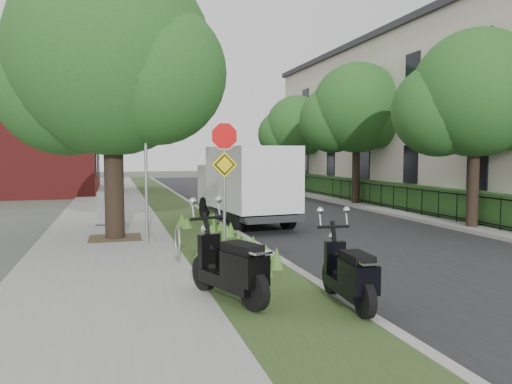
% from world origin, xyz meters
% --- Properties ---
extents(ground, '(120.00, 120.00, 0.00)m').
position_xyz_m(ground, '(0.00, 0.00, 0.00)').
color(ground, '#4C5147').
rests_on(ground, ground).
extents(sidewalk_near, '(3.50, 60.00, 0.12)m').
position_xyz_m(sidewalk_near, '(-4.25, 10.00, 0.06)').
color(sidewalk_near, gray).
rests_on(sidewalk_near, ground).
extents(verge, '(2.00, 60.00, 0.12)m').
position_xyz_m(verge, '(-1.50, 10.00, 0.06)').
color(verge, '#25421C').
rests_on(verge, ground).
extents(kerb_near, '(0.20, 60.00, 0.13)m').
position_xyz_m(kerb_near, '(-0.50, 10.00, 0.07)').
color(kerb_near, '#9E9991').
rests_on(kerb_near, ground).
extents(road, '(7.00, 60.00, 0.01)m').
position_xyz_m(road, '(3.00, 10.00, 0.01)').
color(road, black).
rests_on(road, ground).
extents(kerb_far, '(0.20, 60.00, 0.13)m').
position_xyz_m(kerb_far, '(6.50, 10.00, 0.07)').
color(kerb_far, '#9E9991').
rests_on(kerb_far, ground).
extents(footpath_far, '(3.20, 60.00, 0.12)m').
position_xyz_m(footpath_far, '(8.20, 10.00, 0.06)').
color(footpath_far, gray).
rests_on(footpath_far, ground).
extents(street_tree_main, '(6.21, 5.54, 7.66)m').
position_xyz_m(street_tree_main, '(-4.08, 2.86, 4.80)').
color(street_tree_main, black).
rests_on(street_tree_main, ground).
extents(bare_post, '(0.08, 0.08, 4.00)m').
position_xyz_m(bare_post, '(-3.20, 1.80, 2.12)').
color(bare_post, '#A5A8AD').
rests_on(bare_post, ground).
extents(bike_hoop, '(0.06, 0.78, 0.77)m').
position_xyz_m(bike_hoop, '(-2.70, -0.60, 0.50)').
color(bike_hoop, '#A5A8AD').
rests_on(bike_hoop, ground).
extents(sign_assembly, '(0.94, 0.08, 3.22)m').
position_xyz_m(sign_assembly, '(-1.40, 0.58, 2.33)').
color(sign_assembly, '#A5A8AD').
rests_on(sign_assembly, ground).
extents(fence_far, '(0.04, 24.00, 1.00)m').
position_xyz_m(fence_far, '(7.20, 10.00, 0.67)').
color(fence_far, black).
rests_on(fence_far, ground).
extents(hedge_far, '(1.00, 24.00, 1.10)m').
position_xyz_m(hedge_far, '(7.90, 10.00, 0.67)').
color(hedge_far, '#194117').
rests_on(hedge_far, footpath_far).
extents(terrace_houses, '(7.40, 26.40, 8.20)m').
position_xyz_m(terrace_houses, '(11.49, 10.00, 4.16)').
color(terrace_houses, beige).
rests_on(terrace_houses, ground).
extents(brick_building, '(9.40, 10.40, 8.30)m').
position_xyz_m(brick_building, '(-9.50, 22.00, 4.21)').
color(brick_building, maroon).
rests_on(brick_building, ground).
extents(far_tree_a, '(4.60, 4.10, 6.22)m').
position_xyz_m(far_tree_a, '(6.94, 2.05, 4.13)').
color(far_tree_a, black).
rests_on(far_tree_a, ground).
extents(far_tree_b, '(4.83, 4.31, 6.56)m').
position_xyz_m(far_tree_b, '(6.94, 10.05, 4.37)').
color(far_tree_b, black).
rests_on(far_tree_b, ground).
extents(far_tree_c, '(4.37, 3.89, 5.93)m').
position_xyz_m(far_tree_c, '(6.94, 18.04, 3.95)').
color(far_tree_c, black).
rests_on(far_tree_c, ground).
extents(scooter_near, '(0.92, 1.93, 0.96)m').
position_xyz_m(scooter_near, '(-2.22, -3.95, 0.59)').
color(scooter_near, black).
rests_on(scooter_near, ground).
extents(scooter_far, '(0.44, 1.83, 0.87)m').
position_xyz_m(scooter_far, '(-0.61, -4.70, 0.54)').
color(scooter_far, black).
rests_on(scooter_far, ground).
extents(box_truck, '(2.54, 5.24, 2.28)m').
position_xyz_m(box_truck, '(0.30, 4.95, 1.49)').
color(box_truck, '#262628').
rests_on(box_truck, ground).
extents(utility_cabinet, '(0.93, 0.73, 1.09)m').
position_xyz_m(utility_cabinet, '(-4.14, 5.55, 0.64)').
color(utility_cabinet, '#262628').
rests_on(utility_cabinet, ground).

